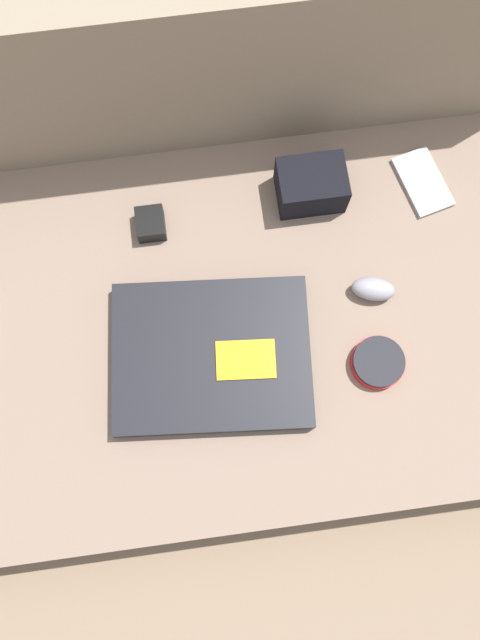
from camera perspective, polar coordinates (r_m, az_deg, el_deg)
The scene contains 9 objects.
ground_plane at distance 1.12m, azimuth -0.00°, elevation -1.91°, with size 8.00×8.00×0.00m, color #7A6651.
couch_seat at distance 1.05m, azimuth -0.00°, elevation -1.15°, with size 1.05×0.63×0.14m.
couch_backrest at distance 1.08m, azimuth -3.18°, elevation 22.57°, with size 1.05×0.20×0.45m.
laptop at distance 0.96m, azimuth -2.59°, elevation -3.26°, with size 0.32×0.26×0.03m.
computer_mouse at distance 1.01m, azimuth 12.09°, elevation 2.78°, with size 0.08×0.05×0.03m.
speaker_puck at distance 0.99m, azimuth 12.50°, elevation -3.80°, with size 0.08×0.08×0.02m.
phone_black at distance 1.11m, azimuth 16.36°, elevation 12.01°, with size 0.09×0.13×0.01m.
camera_pouch at distance 1.04m, azimuth 6.52°, elevation 12.12°, with size 0.11×0.08×0.07m.
charger_brick at distance 1.03m, azimuth -8.17°, elevation 8.71°, with size 0.05×0.05×0.03m.
Camera 1 is at (-0.03, -0.23, 1.10)m, focal length 35.00 mm.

